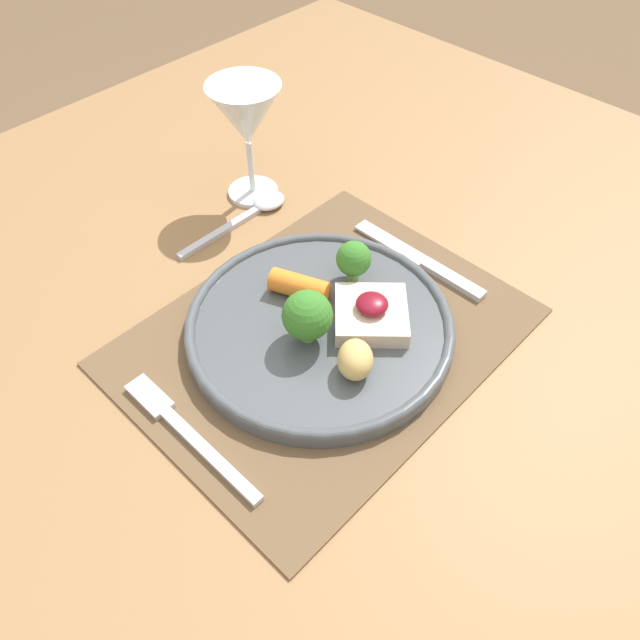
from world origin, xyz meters
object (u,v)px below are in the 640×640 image
at_px(fork, 182,428).
at_px(wine_glass_near, 246,119).
at_px(knife, 426,264).
at_px(dinner_plate, 323,322).
at_px(spoon, 256,209).

xyz_separation_m(fork, wine_glass_near, (0.31, 0.24, 0.11)).
distance_m(fork, knife, 0.35).
relative_size(dinner_plate, wine_glass_near, 1.85).
bearing_deg(wine_glass_near, fork, -142.22).
distance_m(knife, spoon, 0.24).
bearing_deg(fork, wine_glass_near, 35.02).
bearing_deg(wine_glass_near, dinner_plate, -115.62).
height_order(knife, wine_glass_near, wine_glass_near).
bearing_deg(fork, knife, -7.33).
height_order(fork, knife, knife).
xyz_separation_m(fork, knife, (0.35, -0.03, -0.00)).
bearing_deg(spoon, knife, -74.17).
xyz_separation_m(knife, spoon, (-0.07, 0.23, -0.00)).
distance_m(fork, wine_glass_near, 0.40).
relative_size(fork, spoon, 1.09).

